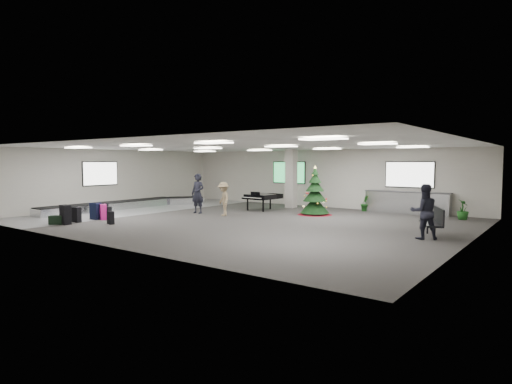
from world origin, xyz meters
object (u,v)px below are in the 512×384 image
Objects in this scene: potted_plant_right at (463,210)px; bench at (434,220)px; pink_suitcase at (103,212)px; traveler_a at (198,194)px; service_counter at (407,202)px; christmas_tree at (315,198)px; baggage_carousel at (128,205)px; traveler_bench at (424,212)px; potted_plant_left at (365,203)px; traveler_b at (223,199)px; grand_piano at (262,197)px.

bench is at bearing -88.57° from potted_plant_right.
pink_suitcase is 0.36× the size of traveler_a.
christmas_tree is (-3.37, -3.13, 0.26)m from service_counter.
baggage_carousel is at bearing -152.33° from service_counter.
baggage_carousel is 5.38× the size of traveler_bench.
bench is 1.99× the size of potted_plant_left.
potted_plant_right reaches higher than pink_suitcase.
traveler_bench reaches higher than baggage_carousel.
traveler_a is 2.21× the size of potted_plant_right.
pink_suitcase is at bearing -95.12° from traveler_b.
baggage_carousel is 4.10× the size of christmas_tree.
potted_plant_right is (0.04, 5.94, -0.46)m from traveler_bench.
traveler_b is 1.93× the size of potted_plant_left.
traveler_bench is (6.00, -3.61, 0.09)m from christmas_tree.
traveler_b is 10.66m from potted_plant_right.
traveler_b is 1.79× the size of potted_plant_right.
pink_suitcase is 12.70m from potted_plant_left.
potted_plant_right is (4.69, -0.51, 0.03)m from potted_plant_left.
service_counter is at bearing 76.23° from traveler_b.
pink_suitcase is 15.75m from potted_plant_right.
christmas_tree is 1.21× the size of traveler_a.
pink_suitcase is (2.87, -3.47, 0.13)m from baggage_carousel.
service_counter reaches higher than pink_suitcase.
christmas_tree is at bearing -63.45° from traveler_bench.
christmas_tree is 3.17m from potted_plant_left.
potted_plant_right is at bearing 20.24° from traveler_a.
traveler_bench reaches higher than bench.
pink_suitcase is 13.08m from traveler_bench.
bench reaches higher than pink_suitcase.
bench is (15.65, 0.64, 0.34)m from baggage_carousel.
traveler_bench is (12.61, 3.45, 0.56)m from pink_suitcase.
pink_suitcase is at bearing 173.32° from bench.
grand_piano is 1.01× the size of traveler_bench.
traveler_b is 7.36m from potted_plant_left.
traveler_bench is (9.17, -3.71, 0.19)m from grand_piano.
potted_plant_left is at bearing 64.51° from christmas_tree.
traveler_a is at bearing 8.61° from baggage_carousel.
grand_piano is at bearing 86.25° from pink_suitcase.
potted_plant_right is at bearing 66.94° from bench.
baggage_carousel is 13.92× the size of pink_suitcase.
grand_piano reaches higher than bench.
service_counter is 10.25m from traveler_a.
service_counter reaches higher than bench.
potted_plant_left is at bearing 73.14° from pink_suitcase.
baggage_carousel is at bearing -159.20° from christmas_tree.
traveler_b is at bearing 155.14° from bench.
bench is at bearing -65.27° from service_counter.
bench is 0.75m from traveler_bench.
service_counter is at bearing 30.85° from traveler_a.
potted_plant_right is at bearing 63.19° from traveler_b.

